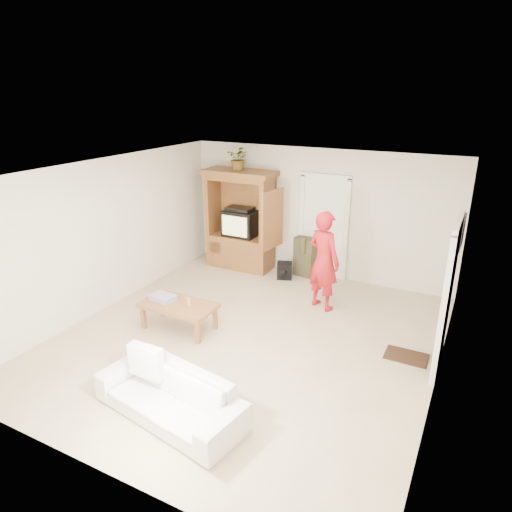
{
  "coord_description": "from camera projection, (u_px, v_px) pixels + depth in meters",
  "views": [
    {
      "loc": [
        2.98,
        -5.48,
        3.67
      ],
      "look_at": [
        -0.16,
        0.6,
        1.15
      ],
      "focal_mm": 32.0,
      "sensor_mm": 36.0,
      "label": 1
    }
  ],
  "objects": [
    {
      "name": "candle",
      "position": [
        189.0,
        301.0,
        7.22
      ],
      "size": [
        0.08,
        0.08,
        0.1
      ],
      "primitive_type": "cylinder",
      "color": "tan",
      "rests_on": "coffee_table"
    },
    {
      "name": "plant",
      "position": [
        239.0,
        158.0,
        9.19
      ],
      "size": [
        0.45,
        0.39,
        0.49
      ],
      "primitive_type": "imported",
      "rotation": [
        0.0,
        0.0,
        -0.01
      ],
      "color": "#4C7238",
      "rests_on": "armoire"
    },
    {
      "name": "doorway_right",
      "position": [
        447.0,
        299.0,
        6.1
      ],
      "size": [
        0.05,
        0.9,
        2.04
      ],
      "primitive_type": "cube",
      "color": "black",
      "rests_on": "floor"
    },
    {
      "name": "armoire",
      "position": [
        241.0,
        226.0,
        9.7
      ],
      "size": [
        1.82,
        1.14,
        2.1
      ],
      "color": "brown",
      "rests_on": "floor"
    },
    {
      "name": "backpack_olive",
      "position": [
        306.0,
        256.0,
        9.43
      ],
      "size": [
        0.47,
        0.38,
        0.82
      ],
      "primitive_type": null,
      "rotation": [
        0.0,
        0.0,
        -0.15
      ],
      "color": "#47442B",
      "rests_on": "floor"
    },
    {
      "name": "towel",
      "position": [
        163.0,
        297.0,
        7.38
      ],
      "size": [
        0.41,
        0.33,
        0.08
      ],
      "primitive_type": "cube",
      "rotation": [
        0.0,
        0.0,
        -0.14
      ],
      "color": "#ED4FBA",
      "rests_on": "coffee_table"
    },
    {
      "name": "coffee_table",
      "position": [
        179.0,
        307.0,
        7.29
      ],
      "size": [
        1.21,
        0.67,
        0.45
      ],
      "rotation": [
        0.0,
        0.0,
        0.01
      ],
      "color": "brown",
      "rests_on": "floor"
    },
    {
      "name": "wall_back",
      "position": [
        318.0,
        214.0,
        9.17
      ],
      "size": [
        5.5,
        0.0,
        5.5
      ],
      "primitive_type": "plane",
      "rotation": [
        1.57,
        0.0,
        0.0
      ],
      "color": "silver",
      "rests_on": "floor"
    },
    {
      "name": "doormat",
      "position": [
        406.0,
        356.0,
        6.63
      ],
      "size": [
        0.6,
        0.4,
        0.02
      ],
      "primitive_type": "cube",
      "color": "#382316",
      "rests_on": "floor"
    },
    {
      "name": "door_back",
      "position": [
        324.0,
        228.0,
        9.18
      ],
      "size": [
        0.85,
        0.05,
        2.04
      ],
      "primitive_type": "cube",
      "color": "white",
      "rests_on": "floor"
    },
    {
      "name": "ceiling",
      "position": [
        246.0,
        172.0,
        6.22
      ],
      "size": [
        6.0,
        6.0,
        0.0
      ],
      "primitive_type": "plane",
      "rotation": [
        3.14,
        0.0,
        0.0
      ],
      "color": "white",
      "rests_on": "floor"
    },
    {
      "name": "wall_front",
      "position": [
        91.0,
        364.0,
        4.17
      ],
      "size": [
        5.5,
        0.0,
        5.5
      ],
      "primitive_type": "plane",
      "rotation": [
        -1.57,
        0.0,
        0.0
      ],
      "color": "silver",
      "rests_on": "floor"
    },
    {
      "name": "sofa",
      "position": [
        169.0,
        396.0,
        5.35
      ],
      "size": [
        2.0,
        1.05,
        0.56
      ],
      "primitive_type": "imported",
      "rotation": [
        0.0,
        0.0,
        -0.17
      ],
      "color": "silver",
      "rests_on": "floor"
    },
    {
      "name": "man",
      "position": [
        324.0,
        261.0,
        7.85
      ],
      "size": [
        0.76,
        0.63,
        1.76
      ],
      "primitive_type": "imported",
      "rotation": [
        0.0,
        0.0,
        2.75
      ],
      "color": "#AA161D",
      "rests_on": "floor"
    },
    {
      "name": "floor",
      "position": [
        248.0,
        338.0,
        7.12
      ],
      "size": [
        6.0,
        6.0,
        0.0
      ],
      "primitive_type": "plane",
      "color": "tan",
      "rests_on": "ground"
    },
    {
      "name": "wall_left",
      "position": [
        107.0,
        235.0,
        7.85
      ],
      "size": [
        0.0,
        6.0,
        6.0
      ],
      "primitive_type": "plane",
      "rotation": [
        1.57,
        0.0,
        1.57
      ],
      "color": "silver",
      "rests_on": "floor"
    },
    {
      "name": "framed_picture",
      "position": [
        462.0,
        232.0,
        6.98
      ],
      "size": [
        0.03,
        0.6,
        0.48
      ],
      "primitive_type": "cube",
      "color": "black",
      "rests_on": "wall_right"
    },
    {
      "name": "backpack_black",
      "position": [
        285.0,
        271.0,
        9.26
      ],
      "size": [
        0.34,
        0.27,
        0.37
      ],
      "primitive_type": null,
      "rotation": [
        0.0,
        0.0,
        0.36
      ],
      "color": "black",
      "rests_on": "floor"
    },
    {
      "name": "wall_right",
      "position": [
        448.0,
        298.0,
        5.49
      ],
      "size": [
        0.0,
        6.0,
        6.0
      ],
      "primitive_type": "plane",
      "rotation": [
        1.57,
        0.0,
        -1.57
      ],
      "color": "silver",
      "rests_on": "floor"
    }
  ]
}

